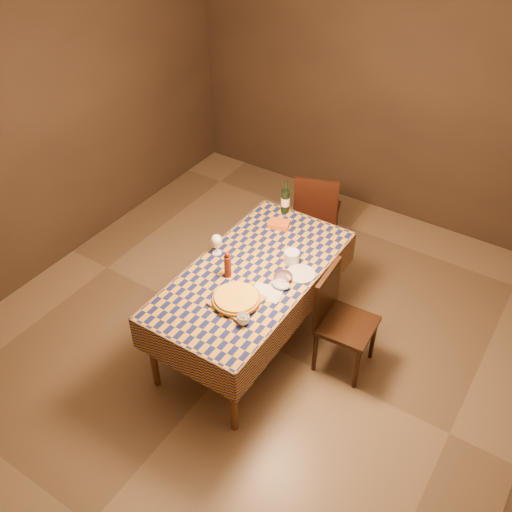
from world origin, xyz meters
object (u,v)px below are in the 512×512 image
object	(u,v)px
cutting_board	(236,301)
chair_far	(317,210)
bowl	(283,278)
white_plate	(301,274)
pizza	(236,298)
dining_table	(253,279)
chair_right	(338,315)
wine_bottle	(285,201)

from	to	relation	value
cutting_board	chair_far	distance (m)	1.75
bowl	white_plate	size ratio (longest dim) A/B	0.64
white_plate	chair_far	distance (m)	1.30
pizza	bowl	distance (m)	0.43
bowl	chair_far	world-z (taller)	chair_far
dining_table	cutting_board	size ratio (longest dim) A/B	5.72
cutting_board	white_plate	size ratio (longest dim) A/B	1.40
pizza	chair_right	xyz separation A→B (m)	(0.61, 0.52, -0.28)
cutting_board	chair_far	world-z (taller)	chair_far
dining_table	pizza	xyz separation A→B (m)	(0.08, -0.35, 0.11)
cutting_board	chair_right	xyz separation A→B (m)	(0.61, 0.52, -0.26)
pizza	chair_right	bearing A→B (deg)	40.49
pizza	chair_far	world-z (taller)	chair_far
pizza	white_plate	distance (m)	0.59
bowl	chair_right	bearing A→B (deg)	15.11
wine_bottle	white_plate	xyz separation A→B (m)	(0.55, -0.68, -0.11)
pizza	bowl	size ratio (longest dim) A/B	2.68
chair_right	chair_far	bearing A→B (deg)	124.93
cutting_board	chair_right	world-z (taller)	chair_right
pizza	white_plate	bearing A→B (deg)	64.69
white_plate	chair_right	distance (m)	0.44
chair_far	chair_right	size ratio (longest dim) A/B	1.00
pizza	wine_bottle	world-z (taller)	wine_bottle
wine_bottle	white_plate	size ratio (longest dim) A/B	1.36
pizza	chair_far	bearing A→B (deg)	97.51
cutting_board	chair_far	bearing A→B (deg)	97.51
white_plate	wine_bottle	bearing A→B (deg)	128.94
bowl	wine_bottle	size ratio (longest dim) A/B	0.47
bowl	chair_far	distance (m)	1.40
wine_bottle	pizza	bearing A→B (deg)	-76.16
pizza	dining_table	bearing A→B (deg)	103.60
dining_table	white_plate	world-z (taller)	white_plate
pizza	cutting_board	bearing A→B (deg)	0.00
cutting_board	wine_bottle	bearing A→B (deg)	103.84
dining_table	wine_bottle	size ratio (longest dim) A/B	5.90
wine_bottle	chair_far	world-z (taller)	wine_bottle
cutting_board	white_plate	bearing A→B (deg)	64.69
dining_table	white_plate	bearing A→B (deg)	28.47
chair_far	white_plate	bearing A→B (deg)	-68.10
white_plate	chair_right	size ratio (longest dim) A/B	0.25
dining_table	cutting_board	distance (m)	0.37
cutting_board	bowl	size ratio (longest dim) A/B	2.20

